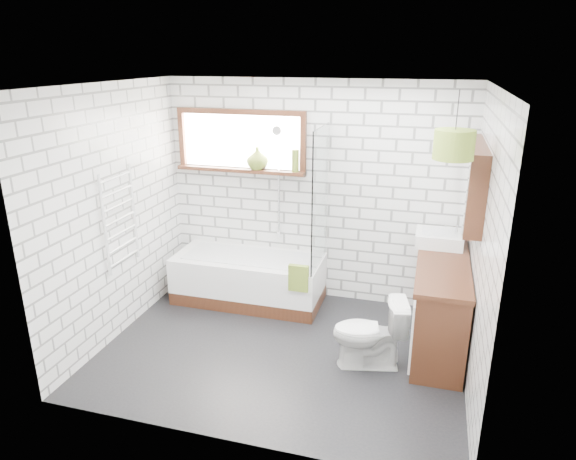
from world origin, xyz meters
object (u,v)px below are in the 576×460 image
(vanity, at_px, (440,304))
(basin, at_px, (439,238))
(bathtub, at_px, (249,278))
(toilet, at_px, (369,333))
(pendant, at_px, (454,145))

(vanity, distance_m, basin, 0.71)
(bathtub, distance_m, vanity, 2.17)
(toilet, xyz_separation_m, pendant, (0.56, -0.13, 1.77))
(bathtub, bearing_deg, basin, 2.85)
(basin, xyz_separation_m, pendant, (0.00, -1.19, 1.16))
(bathtub, xyz_separation_m, toilet, (1.51, -0.96, 0.06))
(pendant, bearing_deg, toilet, 166.77)
(toilet, bearing_deg, basin, 140.00)
(bathtub, xyz_separation_m, basin, (2.07, 0.10, 0.66))
(vanity, height_order, basin, basin)
(pendant, bearing_deg, vanity, 85.43)
(bathtub, xyz_separation_m, vanity, (2.13, -0.40, 0.16))
(vanity, bearing_deg, bathtub, 169.42)
(basin, distance_m, pendant, 1.66)
(bathtub, distance_m, pendant, 2.97)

